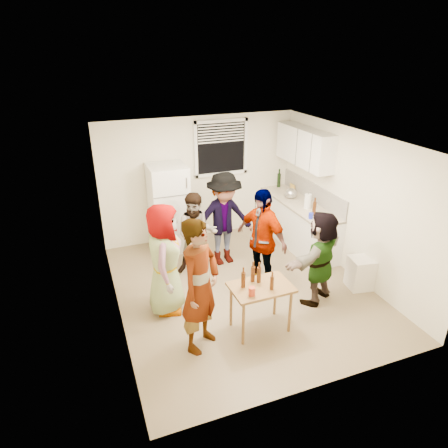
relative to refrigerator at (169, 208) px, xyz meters
name	(u,v)px	position (x,y,z in m)	size (l,w,h in m)	color
room	(242,289)	(0.75, -1.88, -0.85)	(4.00, 4.50, 2.50)	white
window	(221,148)	(1.20, 0.33, 1.00)	(1.12, 0.10, 1.06)	white
refrigerator	(169,208)	(0.00, 0.00, 0.00)	(0.70, 0.70, 1.70)	white
counter_lower	(298,224)	(2.45, -0.73, -0.42)	(0.60, 2.20, 0.86)	white
countertop	(299,203)	(2.45, -0.73, 0.03)	(0.64, 2.22, 0.04)	beige
backsplash	(313,192)	(2.74, -0.73, 0.23)	(0.03, 2.20, 0.36)	beige
upper_cabinets	(304,147)	(2.58, -0.53, 1.10)	(0.34, 1.60, 0.70)	white
kettle	(291,198)	(2.40, -0.46, 0.05)	(0.27, 0.22, 0.22)	silver
paper_towel	(307,208)	(2.43, -1.04, 0.05)	(0.13, 0.13, 0.28)	white
wine_bottle	(278,187)	(2.50, 0.25, 0.05)	(0.08, 0.08, 0.30)	black
beer_bottle_counter	(314,215)	(2.35, -1.39, 0.05)	(0.07, 0.07, 0.25)	#47230C
blue_cup	(311,219)	(2.22, -1.50, 0.05)	(0.08, 0.08, 0.11)	#212CCD
picture_frame	(293,187)	(2.67, -0.06, 0.12)	(0.02, 0.17, 0.14)	gold
trash_bin	(360,274)	(2.60, -2.52, -0.60)	(0.37, 0.37, 0.54)	white
serving_table	(259,328)	(0.58, -2.90, -0.85)	(0.84, 0.56, 0.71)	brown
beer_bottle_table	(272,289)	(0.68, -3.02, -0.14)	(0.05, 0.05, 0.20)	#47230C
red_cup	(252,295)	(0.37, -3.06, -0.14)	(0.09, 0.09, 0.12)	#A6341B
guest_grey	(168,308)	(-0.54, -1.97, -0.85)	(0.84, 1.73, 0.55)	gray
guest_stripe	(202,344)	(-0.30, -2.93, -0.85)	(0.68, 1.86, 0.44)	#141933
guest_back_left	(198,271)	(0.22, -1.09, -0.85)	(0.72, 1.49, 0.56)	brown
guest_back_right	(224,262)	(0.79, -0.92, -0.85)	(1.12, 1.74, 0.65)	#46464B
guest_black	(259,285)	(1.06, -1.88, -0.85)	(1.01, 1.73, 0.42)	black
guest_orange	(316,299)	(1.74, -2.57, -0.85)	(1.40, 1.51, 0.45)	#CC7B54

